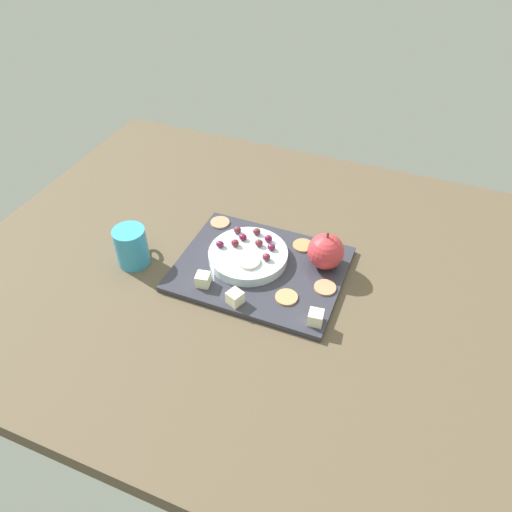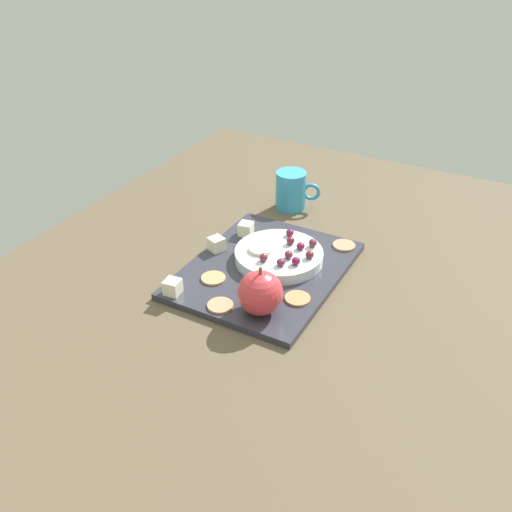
# 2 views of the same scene
# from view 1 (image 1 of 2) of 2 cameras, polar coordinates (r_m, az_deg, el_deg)

# --- Properties ---
(table) EXTENTS (1.30, 0.96, 0.04)m
(table) POSITION_cam_1_polar(r_m,az_deg,el_deg) (1.01, 2.66, -2.72)
(table) COLOR brown
(table) RESTS_ON ground
(platter) EXTENTS (0.33, 0.26, 0.01)m
(platter) POSITION_cam_1_polar(r_m,az_deg,el_deg) (0.99, 0.52, -1.52)
(platter) COLOR #31313C
(platter) RESTS_ON table
(serving_dish) EXTENTS (0.16, 0.16, 0.02)m
(serving_dish) POSITION_cam_1_polar(r_m,az_deg,el_deg) (1.00, -0.92, 0.07)
(serving_dish) COLOR silver
(serving_dish) RESTS_ON platter
(apple_whole) EXTENTS (0.07, 0.07, 0.07)m
(apple_whole) POSITION_cam_1_polar(r_m,az_deg,el_deg) (0.98, 8.15, 0.54)
(apple_whole) COLOR #C2333B
(apple_whole) RESTS_ON platter
(apple_stem) EXTENTS (0.01, 0.01, 0.01)m
(apple_stem) POSITION_cam_1_polar(r_m,az_deg,el_deg) (0.95, 8.39, 2.47)
(apple_stem) COLOR brown
(apple_stem) RESTS_ON apple_whole
(cheese_cube_0) EXTENTS (0.03, 0.03, 0.03)m
(cheese_cube_0) POSITION_cam_1_polar(r_m,az_deg,el_deg) (0.89, 6.99, -7.15)
(cheese_cube_0) COLOR silver
(cheese_cube_0) RESTS_ON platter
(cheese_cube_1) EXTENTS (0.03, 0.03, 0.03)m
(cheese_cube_1) POSITION_cam_1_polar(r_m,az_deg,el_deg) (0.91, -2.47, -4.88)
(cheese_cube_1) COLOR #F6F2CB
(cheese_cube_1) RESTS_ON platter
(cheese_cube_2) EXTENTS (0.03, 0.03, 0.03)m
(cheese_cube_2) POSITION_cam_1_polar(r_m,az_deg,el_deg) (0.95, -6.22, -2.75)
(cheese_cube_2) COLOR #EFECBE
(cheese_cube_2) RESTS_ON platter
(cracker_0) EXTENTS (0.04, 0.04, 0.00)m
(cracker_0) POSITION_cam_1_polar(r_m,az_deg,el_deg) (0.95, 8.07, -3.67)
(cracker_0) COLOR tan
(cracker_0) RESTS_ON platter
(cracker_1) EXTENTS (0.04, 0.04, 0.00)m
(cracker_1) POSITION_cam_1_polar(r_m,az_deg,el_deg) (1.10, -4.23, 3.93)
(cracker_1) COLOR tan
(cracker_1) RESTS_ON platter
(cracker_2) EXTENTS (0.04, 0.04, 0.00)m
(cracker_2) POSITION_cam_1_polar(r_m,az_deg,el_deg) (0.93, 3.58, -4.83)
(cracker_2) COLOR tan
(cracker_2) RESTS_ON platter
(cracker_3) EXTENTS (0.04, 0.04, 0.00)m
(cracker_3) POSITION_cam_1_polar(r_m,az_deg,el_deg) (1.04, 5.50, 1.24)
(cracker_3) COLOR #B3804F
(cracker_3) RESTS_ON platter
(grape_0) EXTENTS (0.02, 0.01, 0.01)m
(grape_0) POSITION_cam_1_polar(r_m,az_deg,el_deg) (1.00, -4.24, 1.39)
(grape_0) COLOR maroon
(grape_0) RESTS_ON serving_dish
(grape_1) EXTENTS (0.02, 0.01, 0.01)m
(grape_1) POSITION_cam_1_polar(r_m,az_deg,el_deg) (0.99, 1.81, 1.06)
(grape_1) COLOR #641F3E
(grape_1) RESTS_ON serving_dish
(grape_2) EXTENTS (0.02, 0.01, 0.01)m
(grape_2) POSITION_cam_1_polar(r_m,az_deg,el_deg) (1.02, -1.54, 2.22)
(grape_2) COLOR maroon
(grape_2) RESTS_ON serving_dish
(grape_3) EXTENTS (0.02, 0.01, 0.01)m
(grape_3) POSITION_cam_1_polar(r_m,az_deg,el_deg) (1.03, 0.09, 2.88)
(grape_3) COLOR maroon
(grape_3) RESTS_ON serving_dish
(grape_4) EXTENTS (0.02, 0.01, 0.01)m
(grape_4) POSITION_cam_1_polar(r_m,az_deg,el_deg) (1.00, 0.34, 1.55)
(grape_4) COLOR maroon
(grape_4) RESTS_ON serving_dish
(grape_5) EXTENTS (0.02, 0.01, 0.02)m
(grape_5) POSITION_cam_1_polar(r_m,az_deg,el_deg) (1.01, 1.45, 2.06)
(grape_5) COLOR maroon
(grape_5) RESTS_ON serving_dish
(grape_6) EXTENTS (0.02, 0.01, 0.02)m
(grape_6) POSITION_cam_1_polar(r_m,az_deg,el_deg) (0.97, 1.22, -0.11)
(grape_6) COLOR maroon
(grape_6) RESTS_ON serving_dish
(grape_7) EXTENTS (0.02, 0.01, 0.01)m
(grape_7) POSITION_cam_1_polar(r_m,az_deg,el_deg) (1.00, -2.47, 1.54)
(grape_7) COLOR maroon
(grape_7) RESTS_ON serving_dish
(grape_8) EXTENTS (0.02, 0.01, 0.02)m
(grape_8) POSITION_cam_1_polar(r_m,az_deg,el_deg) (1.04, -2.19, 3.05)
(grape_8) COLOR maroon
(grape_8) RESTS_ON serving_dish
(apple_slice_0) EXTENTS (0.04, 0.04, 0.01)m
(apple_slice_0) POSITION_cam_1_polar(r_m,az_deg,el_deg) (0.97, -0.83, -0.68)
(apple_slice_0) COLOR beige
(apple_slice_0) RESTS_ON serving_dish
(cup) EXTENTS (0.07, 0.10, 0.08)m
(cup) POSITION_cam_1_polar(r_m,az_deg,el_deg) (1.02, -14.33, 1.12)
(cup) COLOR #3698C6
(cup) RESTS_ON table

